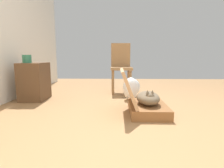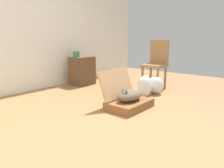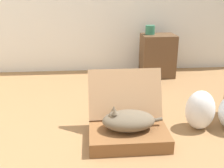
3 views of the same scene
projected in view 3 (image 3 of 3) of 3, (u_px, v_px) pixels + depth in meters
The scene contains 7 objects.
ground_plane at pixel (84, 151), 2.15m from camera, with size 7.68×7.68×0.00m, color #9E7247.
suitcase_base at pixel (128, 135), 2.27m from camera, with size 0.66×0.45×0.12m, color brown.
suitcase_lid at pixel (125, 94), 2.40m from camera, with size 0.66×0.45×0.04m, color tan.
cat at pixel (128, 120), 2.22m from camera, with size 0.52×0.28×0.20m.
plastic_bag_white at pixel (200, 110), 2.43m from camera, with size 0.27×0.24×0.37m, color white.
side_table at pixel (157, 56), 3.86m from camera, with size 0.47×0.37×0.61m, color brown.
vase_tall at pixel (150, 30), 3.76m from camera, with size 0.13×0.13×0.12m, color #2D7051.
Camera 3 is at (0.08, -1.85, 1.25)m, focal length 42.84 mm.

